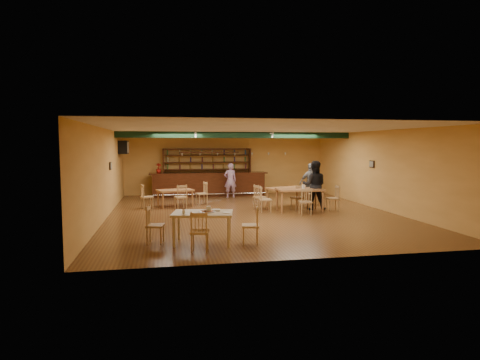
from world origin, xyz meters
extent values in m
plane|color=#543018|center=(0.00, 0.00, 0.00)|extent=(12.00, 12.00, 0.00)
cube|color=black|center=(0.00, 2.80, 2.87)|extent=(10.00, 0.30, 0.25)
cube|color=silver|center=(-1.80, 3.40, 2.94)|extent=(0.05, 2.50, 0.05)
cube|color=silver|center=(1.40, 3.40, 2.94)|extent=(0.05, 2.50, 0.05)
cube|color=silver|center=(-4.80, 4.20, 2.35)|extent=(0.34, 0.70, 0.48)
cube|color=black|center=(-4.97, 1.00, 1.70)|extent=(0.04, 0.34, 0.28)
cube|color=black|center=(4.97, 0.50, 1.70)|extent=(0.04, 0.34, 0.28)
cube|color=black|center=(-0.96, 5.15, 0.56)|extent=(5.62, 0.85, 1.13)
cube|color=black|center=(-0.96, 5.78, 1.14)|extent=(4.35, 0.40, 2.28)
imported|color=#AD1910|center=(-3.32, 5.15, 1.36)|extent=(0.33, 0.33, 0.46)
cube|color=#A36839|center=(-2.65, 2.05, 0.34)|extent=(1.54, 1.17, 0.68)
cube|color=#A36839|center=(1.71, 1.09, 0.39)|extent=(1.73, 1.28, 0.77)
cube|color=#A36839|center=(1.85, 0.07, 0.42)|extent=(1.73, 1.10, 0.84)
cube|color=beige|center=(-2.15, -4.20, 0.39)|extent=(1.63, 1.21, 0.79)
cylinder|color=silver|center=(-2.04, -4.20, 0.80)|extent=(0.56, 0.56, 0.01)
cylinder|color=#EAE5C6|center=(-2.62, -4.36, 0.84)|extent=(0.09, 0.09, 0.11)
cube|color=white|center=(-1.78, -3.99, 0.80)|extent=(0.22, 0.18, 0.03)
cube|color=silver|center=(-1.88, -4.15, 0.81)|extent=(0.32, 0.23, 0.00)
cylinder|color=white|center=(-1.57, -4.41, 0.79)|extent=(0.26, 0.26, 0.01)
imported|color=#9550AF|center=(-0.06, 4.33, 0.81)|extent=(0.61, 0.42, 1.62)
imported|color=black|center=(2.51, 0.29, 0.93)|extent=(1.09, 0.98, 1.86)
imported|color=slate|center=(3.05, 2.07, 0.84)|extent=(1.00, 0.47, 1.67)
camera|label=1|loc=(-3.07, -14.10, 2.46)|focal=30.19mm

